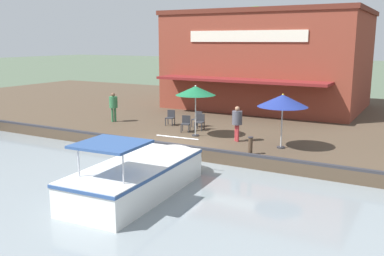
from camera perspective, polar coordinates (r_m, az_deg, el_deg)
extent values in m
plane|color=#4C5B47|center=(19.66, -3.09, -4.04)|extent=(220.00, 220.00, 0.00)
cube|color=#4C3D2D|center=(29.27, 8.44, 1.63)|extent=(22.00, 56.00, 0.60)
cube|color=#2D2D33|center=(19.58, -2.96, -2.14)|extent=(0.20, 50.40, 0.10)
cube|color=brown|center=(31.45, 10.18, 8.68)|extent=(8.90, 12.91, 6.40)
cube|color=#5C271C|center=(31.47, 10.41, 14.78)|extent=(9.07, 13.17, 0.30)
cube|color=maroon|center=(26.52, 6.30, 6.34)|extent=(1.80, 10.97, 0.16)
cube|color=silver|center=(27.21, 7.15, 12.06)|extent=(0.08, 7.75, 0.70)
cylinder|color=#B7B7B7|center=(19.21, 11.88, 0.57)|extent=(0.06, 0.06, 2.20)
cylinder|color=#2D2D33|center=(19.44, 11.75, -2.53)|extent=(0.36, 0.36, 0.06)
cone|color=navy|center=(19.05, 12.01, 3.59)|extent=(2.20, 2.20, 0.53)
cone|color=yellow|center=(19.04, 12.01, 3.65)|extent=(1.36, 1.36, 0.42)
sphere|color=yellow|center=(19.01, 12.04, 4.38)|extent=(0.08, 0.08, 0.08)
cylinder|color=#B7B7B7|center=(21.21, 0.47, 2.04)|extent=(0.06, 0.06, 2.34)
cylinder|color=#2D2D33|center=(21.42, 0.46, -0.98)|extent=(0.36, 0.36, 0.06)
cone|color=#19663D|center=(21.05, 0.47, 5.00)|extent=(1.98, 1.98, 0.45)
cone|color=silver|center=(21.05, 0.47, 5.06)|extent=(1.23, 1.23, 0.36)
sphere|color=silver|center=(21.03, 0.47, 5.61)|extent=(0.08, 0.08, 0.08)
cube|color=#2D2D33|center=(22.06, -0.45, -0.13)|extent=(0.05, 0.05, 0.42)
cube|color=#2D2D33|center=(22.13, -1.47, -0.09)|extent=(0.05, 0.05, 0.42)
cube|color=#2D2D33|center=(22.44, -0.27, 0.08)|extent=(0.05, 0.05, 0.42)
cube|color=#2D2D33|center=(22.52, -1.27, 0.11)|extent=(0.05, 0.05, 0.42)
cube|color=#2D2D33|center=(22.24, -0.86, 0.53)|extent=(0.56, 0.56, 0.05)
cube|color=#2D2D33|center=(22.40, -0.77, 1.19)|extent=(0.18, 0.43, 0.40)
cube|color=#2D2D33|center=(22.52, 1.27, 0.11)|extent=(0.04, 0.04, 0.42)
cube|color=#2D2D33|center=(22.66, 0.33, 0.19)|extent=(0.04, 0.04, 0.42)
cube|color=#2D2D33|center=(22.88, 1.63, 0.29)|extent=(0.04, 0.04, 0.42)
cube|color=#2D2D33|center=(23.02, 0.70, 0.37)|extent=(0.04, 0.04, 0.42)
cube|color=#2D2D33|center=(22.73, 0.99, 0.77)|extent=(0.49, 0.49, 0.05)
cube|color=#2D2D33|center=(22.87, 1.17, 1.41)|extent=(0.09, 0.44, 0.40)
cube|color=#2D2D33|center=(23.33, 0.73, 0.52)|extent=(0.05, 0.05, 0.42)
cube|color=#2D2D33|center=(23.57, -0.04, 0.63)|extent=(0.05, 0.05, 0.42)
cube|color=#2D2D33|center=(23.64, 1.33, 0.66)|extent=(0.05, 0.05, 0.42)
cube|color=#2D2D33|center=(23.88, 0.57, 0.77)|extent=(0.05, 0.05, 0.42)
cube|color=#2D2D33|center=(23.56, 0.65, 1.15)|extent=(0.51, 0.51, 0.05)
cube|color=#2D2D33|center=(23.68, 0.95, 1.76)|extent=(0.11, 0.44, 0.40)
cube|color=#2D2D33|center=(23.84, -2.66, 0.74)|extent=(0.05, 0.05, 0.42)
cube|color=#2D2D33|center=(23.98, -3.56, 0.80)|extent=(0.05, 0.05, 0.42)
cube|color=#2D2D33|center=(24.21, -2.33, 0.91)|extent=(0.05, 0.05, 0.42)
cube|color=#2D2D33|center=(24.35, -3.22, 0.97)|extent=(0.05, 0.05, 0.42)
cube|color=#2D2D33|center=(24.05, -2.95, 1.35)|extent=(0.52, 0.52, 0.05)
cube|color=#2D2D33|center=(24.20, -2.79, 1.96)|extent=(0.13, 0.44, 0.40)
cylinder|color=#B23338|center=(20.37, 5.88, -0.61)|extent=(0.13, 0.13, 0.81)
cylinder|color=#B23338|center=(20.23, 6.11, -0.70)|extent=(0.13, 0.13, 0.81)
cylinder|color=#4C4C56|center=(20.16, 6.04, 1.36)|extent=(0.47, 0.47, 0.64)
sphere|color=#9E7051|center=(20.09, 6.07, 2.58)|extent=(0.22, 0.22, 0.22)
cylinder|color=#337547|center=(25.50, -10.57, 1.74)|extent=(0.13, 0.13, 0.83)
cylinder|color=#337547|center=(25.56, -10.21, 1.77)|extent=(0.13, 0.13, 0.83)
cylinder|color=#337547|center=(25.42, -10.45, 3.41)|extent=(0.49, 0.49, 0.66)
sphere|color=brown|center=(25.36, -10.48, 4.40)|extent=(0.23, 0.23, 0.23)
cube|color=white|center=(14.88, -7.49, -6.78)|extent=(5.81, 2.70, 1.09)
ellipsoid|color=white|center=(17.22, -2.34, -4.14)|extent=(2.14, 2.36, 1.09)
cube|color=#2D4C84|center=(14.75, -7.54, -5.07)|extent=(5.88, 2.75, 0.10)
cube|color=#2D4C84|center=(13.41, -10.76, -2.12)|extent=(2.00, 2.11, 0.08)
cylinder|color=silver|center=(12.63, -9.16, -5.24)|extent=(0.05, 0.05, 0.99)
cylinder|color=silver|center=(13.61, -14.89, -4.26)|extent=(0.05, 0.05, 0.99)
cylinder|color=silver|center=(17.21, -2.00, -1.25)|extent=(0.16, 1.88, 0.04)
cylinder|color=#473323|center=(18.05, 7.79, -2.40)|extent=(0.18, 0.18, 0.72)
cylinder|color=#2D2D33|center=(17.97, 7.82, -1.23)|extent=(0.22, 0.22, 0.04)
cylinder|color=brown|center=(34.64, 8.35, 6.95)|extent=(0.46, 0.46, 3.94)
sphere|color=#427A38|center=(34.55, 8.52, 12.61)|extent=(3.85, 3.85, 3.85)
sphere|color=#427A38|center=(34.04, 7.10, 12.01)|extent=(2.69, 2.69, 2.69)
cylinder|color=brown|center=(36.65, 16.06, 6.34)|extent=(0.33, 0.33, 3.27)
sphere|color=#2D6028|center=(36.52, 16.31, 10.77)|extent=(3.20, 3.20, 3.20)
sphere|color=#2D6028|center=(36.02, 15.29, 10.31)|extent=(2.24, 2.24, 2.24)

